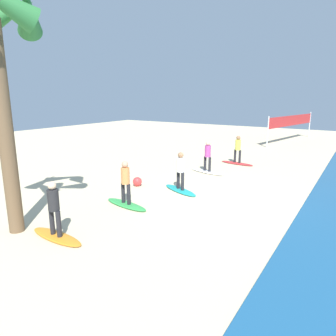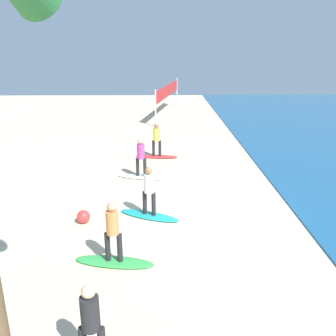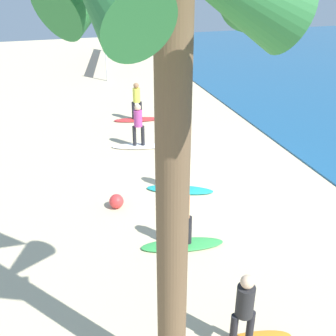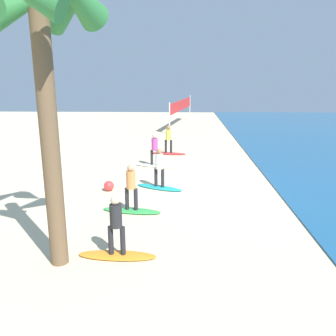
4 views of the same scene
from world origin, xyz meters
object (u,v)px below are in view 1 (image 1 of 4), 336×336
object	(u,v)px
surfboard_teal	(180,190)
beach_ball	(137,182)
surfer_white	(208,154)
surfer_teal	(180,168)
surfboard_white	(207,172)
surfboard_green	(126,204)
surfer_orange	(54,205)
surfer_red	(238,147)
surfer_green	(125,179)
surfboard_orange	(57,237)
volleyball_net	(292,122)
surfboard_red	(237,163)

from	to	relation	value
surfboard_teal	beach_ball	xyz separation A→B (m)	(0.40, -2.08, 0.17)
surfer_white	surfer_teal	size ratio (longest dim) A/B	1.00
surfboard_white	surfboard_green	bearing A→B (deg)	-79.36
surfer_orange	surfer_red	bearing A→B (deg)	175.89
surfer_red	surfer_white	xyz separation A→B (m)	(2.96, -0.61, 0.00)
surfboard_green	surfer_green	world-z (taller)	surfer_green
surfer_green	surfboard_orange	bearing A→B (deg)	0.96
surfboard_green	volleyball_net	size ratio (longest dim) A/B	0.24
beach_ball	surfboard_white	bearing A→B (deg)	158.45
surfer_teal	surfboard_orange	xyz separation A→B (m)	(5.91, -0.76, -0.99)
surfboard_orange	beach_ball	world-z (taller)	beach_ball
surfboard_teal	surfer_green	size ratio (longest dim) A/B	1.28
surfboard_teal	surfer_green	bearing A→B (deg)	-83.24
surfboard_teal	surfboard_orange	size ratio (longest dim) A/B	1.00
surfboard_red	surfer_white	bearing A→B (deg)	-93.69
surfboard_green	surfboard_orange	bearing A→B (deg)	-79.92
surfer_teal	surfer_orange	xyz separation A→B (m)	(5.91, -0.76, 0.00)
surfboard_teal	surfboard_orange	bearing A→B (deg)	-73.70
surfboard_teal	surfer_green	xyz separation A→B (m)	(2.68, -0.81, 0.99)
surfboard_white	surfboard_green	distance (m)	6.38
surfer_red	surfboard_white	distance (m)	3.18
surfer_white	surfer_green	distance (m)	6.38
surfer_red	surfer_white	bearing A→B (deg)	-11.57
surfboard_orange	volleyball_net	xyz separation A→B (m)	(-24.25, 1.61, 1.74)
surfboard_white	volleyball_net	world-z (taller)	volleyball_net
surfboard_red	beach_ball	world-z (taller)	beach_ball
surfboard_red	surfboard_orange	bearing A→B (deg)	-86.23
surfer_red	surfer_teal	size ratio (longest dim) A/B	1.00
surfboard_green	beach_ball	size ratio (longest dim) A/B	4.97
surfboard_white	surfboard_orange	xyz separation A→B (m)	(9.59, -0.30, 0.00)
surfer_white	surfer_orange	size ratio (longest dim) A/B	1.00
surfboard_teal	surfer_green	world-z (taller)	surfer_green
surfer_green	surfboard_orange	xyz separation A→B (m)	(3.22, 0.05, -0.99)
surfer_red	surfer_teal	bearing A→B (deg)	-1.22
surfboard_teal	beach_ball	bearing A→B (deg)	-145.55
surfer_white	surfer_red	bearing A→B (deg)	168.43
surfer_white	volleyball_net	bearing A→B (deg)	174.89
surfer_red	surfboard_teal	bearing A→B (deg)	-1.22
surfboard_white	surfboard_orange	world-z (taller)	same
surfer_green	surfboard_orange	world-z (taller)	surfer_green
surfboard_teal	surfboard_green	distance (m)	2.81
surfer_green	surfer_red	bearing A→B (deg)	174.15
surfer_red	surfer_orange	distance (m)	12.58
surfboard_white	beach_ball	world-z (taller)	beach_ball
surfboard_white	surfer_orange	bearing A→B (deg)	-77.98
beach_ball	surfer_red	bearing A→B (deg)	162.52
surfer_orange	volleyball_net	bearing A→B (deg)	176.21
surfer_white	surfboard_green	size ratio (longest dim) A/B	0.78
surfboard_orange	beach_ball	xyz separation A→B (m)	(-5.51, -1.31, 0.17)
surfer_red	beach_ball	size ratio (longest dim) A/B	3.88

